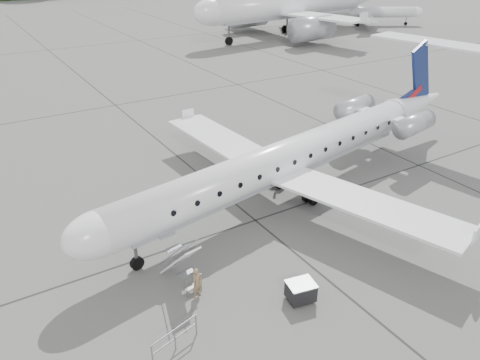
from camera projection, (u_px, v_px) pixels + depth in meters
ground at (327, 226)px, 26.18m from camera, size 320.00×320.00×0.00m
main_regional_jet at (284, 142)px, 27.01m from camera, size 33.40×26.60×7.71m
airstair at (180, 262)px, 21.31m from camera, size 1.23×2.37×2.41m
passenger at (197, 283)px, 20.67m from camera, size 0.64×0.52×1.50m
safety_railing at (175, 339)px, 18.07m from camera, size 2.14×0.66×1.00m
baggage_cart at (301, 291)px, 20.55m from camera, size 1.32×1.15×1.01m
bg_regional_right at (363, 7)px, 86.69m from camera, size 31.02×28.67×6.62m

